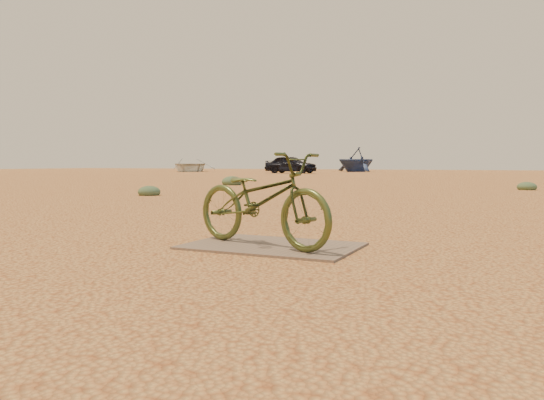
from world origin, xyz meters
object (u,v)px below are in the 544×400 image
at_px(bicycle, 261,199).
at_px(car, 291,164).
at_px(plywood_board, 272,246).
at_px(boat_near_left, 190,165).
at_px(boat_far_left, 356,159).

relative_size(bicycle, car, 0.41).
bearing_deg(plywood_board, bicycle, -128.38).
relative_size(car, boat_near_left, 0.70).
height_order(boat_near_left, boat_far_left, boat_far_left).
bearing_deg(car, boat_near_left, 76.58).
distance_m(car, boat_far_left, 8.87).
distance_m(plywood_board, boat_near_left, 44.95).
height_order(plywood_board, bicycle, bicycle).
height_order(plywood_board, car, car).
height_order(plywood_board, boat_near_left, boat_near_left).
bearing_deg(bicycle, car, 40.40).
bearing_deg(bicycle, boat_far_left, 32.69).
bearing_deg(car, boat_far_left, -17.61).
bearing_deg(plywood_board, boat_near_left, 125.03).
bearing_deg(boat_far_left, boat_near_left, -131.17).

